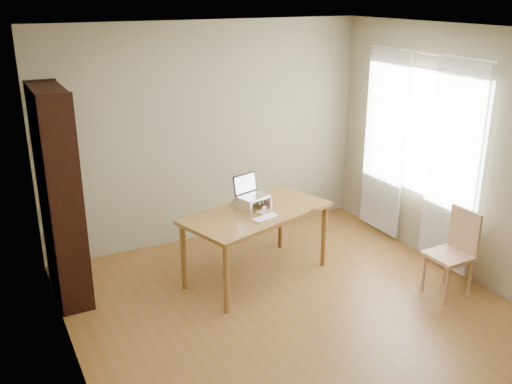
# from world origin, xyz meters

# --- Properties ---
(room) EXTENTS (4.04, 4.54, 2.64)m
(room) POSITION_xyz_m (0.03, 0.01, 1.30)
(room) COLOR brown
(room) RESTS_ON ground
(bookshelf) EXTENTS (0.30, 0.90, 2.10)m
(bookshelf) POSITION_xyz_m (-1.83, 1.55, 1.05)
(bookshelf) COLOR black
(bookshelf) RESTS_ON ground
(curtains) EXTENTS (0.03, 1.90, 2.25)m
(curtains) POSITION_xyz_m (1.92, 0.80, 1.17)
(curtains) COLOR silver
(curtains) RESTS_ON ground
(desk) EXTENTS (1.71, 1.19, 0.75)m
(desk) POSITION_xyz_m (0.00, 1.00, 0.66)
(desk) COLOR brown
(desk) RESTS_ON ground
(laptop_stand) EXTENTS (0.32, 0.25, 0.13)m
(laptop_stand) POSITION_xyz_m (0.00, 1.08, 0.83)
(laptop_stand) COLOR silver
(laptop_stand) RESTS_ON desk
(laptop) EXTENTS (0.36, 0.34, 0.22)m
(laptop) POSITION_xyz_m (0.00, 1.13, 0.94)
(laptop) COLOR silver
(laptop) RESTS_ON laptop_stand
(keyboard) EXTENTS (0.31, 0.19, 0.02)m
(keyboard) POSITION_xyz_m (-0.01, 0.78, 0.76)
(keyboard) COLOR silver
(keyboard) RESTS_ON desk
(coaster) EXTENTS (0.09, 0.09, 0.01)m
(coaster) POSITION_xyz_m (0.56, 0.77, 0.75)
(coaster) COLOR brown
(coaster) RESTS_ON desk
(cat) EXTENTS (0.23, 0.47, 0.14)m
(cat) POSITION_xyz_m (-0.03, 1.11, 0.81)
(cat) COLOR #4E463D
(cat) RESTS_ON desk
(chair) EXTENTS (0.40, 0.40, 0.88)m
(chair) POSITION_xyz_m (1.61, -0.20, 0.47)
(chair) COLOR tan
(chair) RESTS_ON ground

